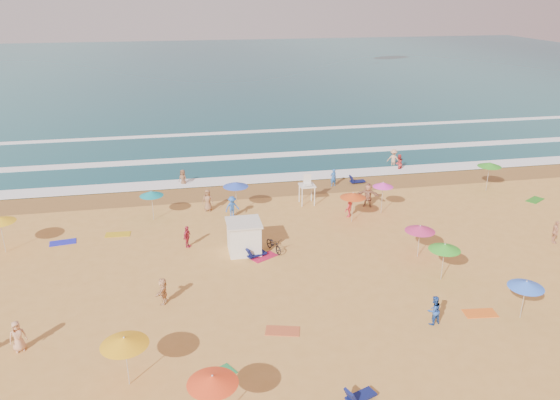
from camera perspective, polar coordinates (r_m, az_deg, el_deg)
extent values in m
plane|color=gold|center=(35.61, 4.54, -5.52)|extent=(220.00, 220.00, 0.00)
cube|color=#0C4756|center=(116.01, -6.66, 13.25)|extent=(220.00, 140.00, 0.18)
plane|color=olive|center=(46.78, 0.54, 1.28)|extent=(220.00, 220.00, 0.00)
cube|color=white|center=(49.06, -0.04, 2.37)|extent=(200.00, 2.20, 0.05)
cube|color=white|center=(55.62, -1.41, 4.67)|extent=(200.00, 1.60, 0.05)
cube|color=white|center=(65.16, -2.89, 7.15)|extent=(200.00, 1.20, 0.05)
cube|color=white|center=(35.29, -3.78, -3.95)|extent=(2.00, 2.00, 2.00)
cube|color=silver|center=(34.85, -3.82, -2.37)|extent=(2.20, 2.20, 0.12)
imported|color=black|center=(35.50, -0.65, -4.67)|extent=(1.21, 1.93, 0.96)
cone|color=green|center=(32.86, 16.84, -4.72)|extent=(1.83, 1.83, 0.35)
cone|color=#CA2D6A|center=(35.29, 14.44, -2.90)|extent=(1.90, 1.90, 0.35)
cone|color=#FF431A|center=(21.85, -7.07, -18.13)|extent=(1.99, 1.99, 0.35)
cone|color=#D74A16|center=(39.64, 7.64, 0.50)|extent=(1.87, 1.87, 0.35)
cone|color=green|center=(48.64, 21.06, 3.49)|extent=(1.94, 1.94, 0.35)
cone|color=#F035BC|center=(41.46, 10.72, 1.60)|extent=(1.54, 1.54, 0.35)
cone|color=blue|center=(40.78, -4.66, 1.65)|extent=(1.89, 1.89, 0.35)
cone|color=teal|center=(40.73, -13.29, 0.68)|extent=(1.73, 1.73, 0.35)
cone|color=#3872FF|center=(30.70, 24.34, -8.02)|extent=(1.81, 1.81, 0.35)
cone|color=#FAAD15|center=(24.48, -15.96, -13.99)|extent=(2.04, 2.04, 0.35)
cube|color=#101853|center=(24.36, 8.46, -19.63)|extent=(1.41, 0.99, 0.34)
cube|color=#0F144C|center=(34.99, -2.49, -5.67)|extent=(1.42, 1.01, 0.34)
cube|color=#0D1245|center=(48.36, 8.10, 1.95)|extent=(1.34, 0.65, 0.34)
cube|color=#2023CC|center=(39.65, -21.74, -4.14)|extent=(1.81, 1.09, 0.03)
cube|color=#228B43|center=(25.50, -6.63, -17.79)|extent=(1.90, 1.59, 0.03)
cube|color=gold|center=(39.64, -16.59, -3.47)|extent=(1.74, 0.95, 0.03)
cube|color=#C4562E|center=(28.06, 0.27, -13.51)|extent=(1.86, 1.27, 0.03)
cube|color=#B7163E|center=(34.97, -1.70, -5.96)|extent=(1.90, 1.60, 0.03)
cube|color=#2E8621|center=(48.68, 25.10, 0.01)|extent=(1.90, 1.62, 0.03)
cube|color=orange|center=(31.22, 20.18, -11.04)|extent=(1.78, 1.04, 0.03)
imported|color=tan|center=(29.10, -25.73, -12.70)|extent=(0.90, 0.74, 1.57)
imported|color=#B92E45|center=(36.46, -9.69, -3.80)|extent=(0.74, 0.94, 1.50)
imported|color=blue|center=(47.20, 5.59, 2.35)|extent=(0.62, 0.47, 1.54)
imported|color=brown|center=(35.79, -3.09, -3.74)|extent=(0.45, 0.67, 1.80)
imported|color=red|center=(40.92, 7.19, -0.60)|extent=(1.20, 1.29, 1.75)
imported|color=#926443|center=(42.07, -7.56, -0.02)|extent=(0.95, 0.75, 1.71)
imported|color=blue|center=(40.58, -5.01, -0.75)|extent=(1.23, 0.93, 1.69)
imported|color=red|center=(52.48, 12.28, 3.75)|extent=(1.08, 1.05, 1.75)
imported|color=tan|center=(53.56, 11.77, 4.23)|extent=(1.40, 1.17, 1.89)
imported|color=#244DA8|center=(29.23, 15.78, -11.03)|extent=(0.90, 0.77, 1.59)
imported|color=tan|center=(40.87, 26.82, -3.02)|extent=(0.70, 1.00, 1.58)
imported|color=tan|center=(30.53, -12.13, -9.26)|extent=(0.83, 1.46, 1.50)
imported|color=#A86B4D|center=(43.09, 9.18, 0.54)|extent=(1.83, 1.22, 1.89)
imported|color=brown|center=(48.10, -10.11, 2.21)|extent=(0.94, 0.89, 1.62)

